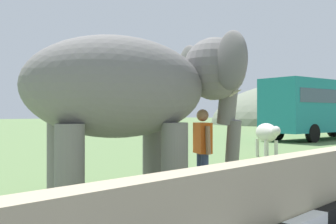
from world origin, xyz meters
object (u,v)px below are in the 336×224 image
at_px(elephant, 138,91).
at_px(person_handler, 203,148).
at_px(bus_teal, 324,105).
at_px(cow_near, 267,133).

xyz_separation_m(elephant, person_handler, (1.39, -0.28, -1.04)).
xyz_separation_m(person_handler, bus_teal, (18.03, 5.31, 1.16)).
relative_size(person_handler, cow_near, 0.96).
bearing_deg(person_handler, bus_teal, 16.42).
height_order(person_handler, bus_teal, bus_teal).
relative_size(bus_teal, cow_near, 5.66).
relative_size(elephant, person_handler, 2.45).
distance_m(bus_teal, cow_near, 11.93).
height_order(elephant, bus_teal, bus_teal).
bearing_deg(person_handler, cow_near, 20.65).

